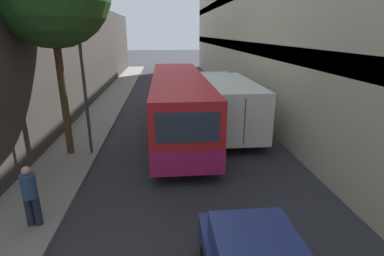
# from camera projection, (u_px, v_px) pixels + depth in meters

# --- Properties ---
(ground_plane) EXTENTS (150.00, 150.00, 0.00)m
(ground_plane) POSITION_uv_depth(u_px,v_px,m) (183.00, 129.00, 15.83)
(ground_plane) COLOR #2B2B30
(sidewalk_left) EXTENTS (2.24, 60.00, 0.12)m
(sidewalk_left) POSITION_uv_depth(u_px,v_px,m) (88.00, 131.00, 15.38)
(sidewalk_left) COLOR gray
(sidewalk_left) RESTS_ON ground_plane
(building_left_shopfront) EXTENTS (2.40, 60.00, 6.94)m
(building_left_shopfront) POSITION_uv_depth(u_px,v_px,m) (34.00, 71.00, 14.24)
(building_left_shopfront) COLOR #423D38
(building_left_shopfront) RESTS_ON ground_plane
(bus) EXTENTS (2.49, 11.69, 2.89)m
(bus) POSITION_uv_depth(u_px,v_px,m) (179.00, 103.00, 14.95)
(bus) COLOR red
(bus) RESTS_ON ground_plane
(box_truck) EXTENTS (2.40, 8.91, 2.63)m
(box_truck) POSITION_uv_depth(u_px,v_px,m) (223.00, 100.00, 15.95)
(box_truck) COLOR silver
(box_truck) RESTS_ON ground_plane
(pedestrian) EXTENTS (0.39, 0.37, 1.65)m
(pedestrian) POSITION_uv_depth(u_px,v_px,m) (30.00, 194.00, 7.54)
(pedestrian) COLOR #23283D
(pedestrian) RESTS_ON sidewalk_left
(street_lamp) EXTENTS (0.36, 0.80, 7.18)m
(street_lamp) POSITION_uv_depth(u_px,v_px,m) (78.00, 28.00, 10.97)
(street_lamp) COLOR #38383D
(street_lamp) RESTS_ON sidewalk_left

